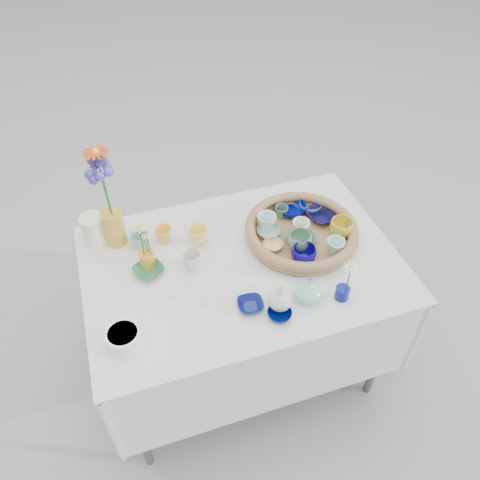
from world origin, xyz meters
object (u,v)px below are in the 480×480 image
object	(u,v)px
bud_vase_seafoam	(308,289)
wicker_tray	(301,232)
tall_vase_yellow	(114,227)
display_table	(241,362)

from	to	relation	value
bud_vase_seafoam	wicker_tray	bearing A→B (deg)	70.76
wicker_tray	tall_vase_yellow	bearing A→B (deg)	162.95
tall_vase_yellow	bud_vase_seafoam	bearing A→B (deg)	-40.10
display_table	bud_vase_seafoam	xyz separation A→B (m)	(0.17, -0.26, 0.82)
tall_vase_yellow	wicker_tray	bearing A→B (deg)	-17.05
display_table	tall_vase_yellow	size ratio (longest dim) A/B	7.80
bud_vase_seafoam	tall_vase_yellow	size ratio (longest dim) A/B	0.68
wicker_tray	tall_vase_yellow	world-z (taller)	tall_vase_yellow
bud_vase_seafoam	tall_vase_yellow	xyz separation A→B (m)	(-0.63, 0.53, 0.03)
display_table	wicker_tray	bearing A→B (deg)	10.12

